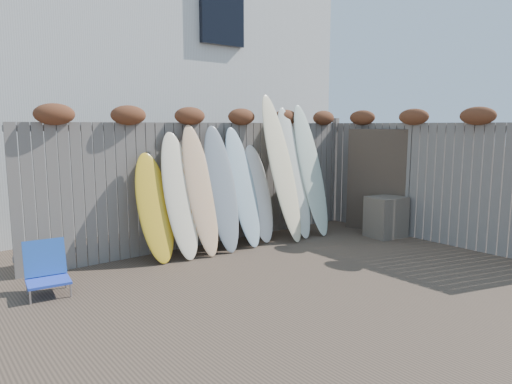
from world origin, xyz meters
TOP-DOWN VIEW (x-y plane):
  - ground at (0.00, 0.00)m, footprint 80.00×80.00m
  - back_fence at (0.06, 2.39)m, footprint 6.05×0.28m
  - right_fence at (2.99, 0.25)m, footprint 0.28×4.40m
  - house at (0.50, 6.50)m, footprint 8.50×5.50m
  - beach_chair at (-2.79, 1.63)m, footprint 0.52×0.54m
  - wooden_crate at (2.66, 0.86)m, footprint 0.68×0.59m
  - lattice_panel at (2.88, 1.19)m, footprint 0.39×1.23m
  - surfboard_0 at (-1.20, 2.03)m, footprint 0.55×0.59m
  - surfboard_1 at (-0.81, 1.99)m, footprint 0.52×0.68m
  - surfboard_2 at (-0.47, 1.97)m, footprint 0.47×0.71m
  - surfboard_3 at (-0.09, 1.96)m, footprint 0.55×0.74m
  - surfboard_4 at (0.34, 1.98)m, footprint 0.54×0.72m
  - surfboard_5 at (0.71, 2.04)m, footprint 0.51×0.61m
  - surfboard_6 at (1.09, 1.88)m, footprint 0.58×0.91m
  - surfboard_7 at (1.43, 1.94)m, footprint 0.53×0.83m
  - surfboard_8 at (1.80, 1.90)m, footprint 0.51×0.83m

SIDE VIEW (x-z plane):
  - ground at x=0.00m, z-range 0.00..0.00m
  - beach_chair at x=-2.79m, z-range -0.02..0.59m
  - wooden_crate at x=2.66m, z-range 0.00..0.71m
  - surfboard_0 at x=-1.20m, z-range 0.00..1.57m
  - surfboard_5 at x=0.71m, z-range 0.00..1.64m
  - surfboard_1 at x=-0.81m, z-range 0.00..1.87m
  - lattice_panel at x=2.88m, z-range 0.00..1.89m
  - surfboard_4 at x=0.34m, z-range 0.00..1.94m
  - surfboard_3 at x=-0.09m, z-range 0.00..1.96m
  - surfboard_2 at x=-0.47m, z-range 0.00..1.98m
  - surfboard_7 at x=1.43m, z-range 0.00..2.28m
  - right_fence at x=2.99m, z-range 0.02..2.26m
  - surfboard_8 at x=1.80m, z-range 0.00..2.34m
  - back_fence at x=0.06m, z-range 0.06..2.30m
  - surfboard_6 at x=1.09m, z-range 0.00..2.49m
  - house at x=0.50m, z-range 0.04..6.36m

